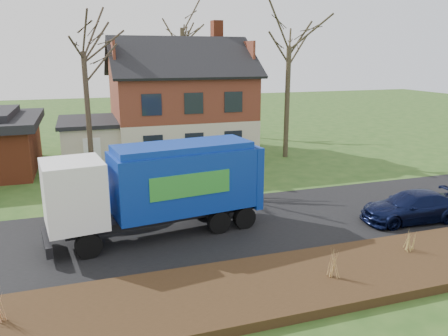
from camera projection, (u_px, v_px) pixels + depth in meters
name	position (u px, v px, depth m)	size (l,w,h in m)	color
ground	(210.00, 228.00, 17.92)	(120.00, 120.00, 0.00)	#264818
road	(210.00, 228.00, 17.91)	(80.00, 7.00, 0.02)	black
mulch_verge	(261.00, 288.00, 13.01)	(80.00, 3.50, 0.30)	black
main_house	(173.00, 98.00, 30.14)	(12.95, 8.95, 9.26)	beige
garbage_truck	(162.00, 184.00, 16.88)	(8.57, 3.34, 3.58)	black
silver_sedan	(112.00, 193.00, 19.63)	(1.82, 5.22, 1.72)	#B3B5BC
navy_wagon	(412.00, 207.00, 18.55)	(1.78, 4.39, 1.27)	black
tree_front_west	(82.00, 32.00, 23.56)	(3.31, 3.31, 9.85)	#3C2F24
tree_front_east	(290.00, 28.00, 28.39)	(3.80, 3.80, 10.55)	#3F3725
tree_back	(182.00, 13.00, 38.20)	(3.95, 3.95, 12.52)	#3E3425
grass_clump_mid	(334.00, 264.00, 13.24)	(0.32, 0.27, 0.91)	#A47F48
grass_clump_east	(409.00, 240.00, 15.07)	(0.31, 0.26, 0.78)	#A08846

